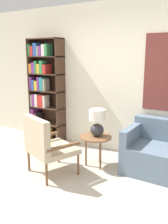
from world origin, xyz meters
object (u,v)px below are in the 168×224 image
object	(u,v)px
bookshelf	(43,91)
armchair	(45,143)
side_table	(96,139)
table_lamp	(97,122)

from	to	relation	value
bookshelf	armchair	bearing A→B (deg)	-48.98
side_table	table_lamp	size ratio (longest dim) A/B	1.17
bookshelf	table_lamp	distance (m)	1.74
side_table	table_lamp	distance (m)	0.29
armchair	table_lamp	world-z (taller)	table_lamp
armchair	side_table	distance (m)	0.82
armchair	table_lamp	xyz separation A→B (m)	(0.49, 0.69, 0.23)
side_table	table_lamp	bearing A→B (deg)	60.69
armchair	side_table	xyz separation A→B (m)	(0.48, 0.67, -0.06)
bookshelf	table_lamp	size ratio (longest dim) A/B	4.81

